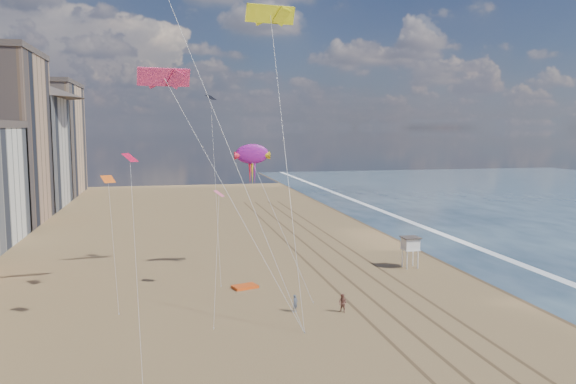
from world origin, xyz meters
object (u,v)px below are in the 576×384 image
at_px(grounded_kite, 245,287).
at_px(lifeguard_stand, 410,244).
at_px(show_kite, 252,154).
at_px(kite_flyer_a, 295,303).
at_px(kite_flyer_b, 343,303).

bearing_deg(grounded_kite, lifeguard_stand, -6.39).
bearing_deg(show_kite, grounded_kite, -104.51).
height_order(grounded_kite, kite_flyer_a, kite_flyer_a).
xyz_separation_m(lifeguard_stand, kite_flyer_a, (-16.37, -12.38, -2.01)).
relative_size(grounded_kite, kite_flyer_b, 1.47).
distance_m(kite_flyer_a, kite_flyer_b, 4.14).
bearing_deg(lifeguard_stand, kite_flyer_b, -132.65).
height_order(lifeguard_stand, show_kite, show_kite).
relative_size(lifeguard_stand, kite_flyer_a, 2.37).
relative_size(grounded_kite, show_kite, 0.13).
bearing_deg(show_kite, kite_flyer_b, -72.49).
xyz_separation_m(grounded_kite, show_kite, (1.98, 7.64, 12.91)).
distance_m(lifeguard_stand, kite_flyer_a, 20.62).
bearing_deg(lifeguard_stand, show_kite, 168.91).
height_order(lifeguard_stand, kite_flyer_a, lifeguard_stand).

